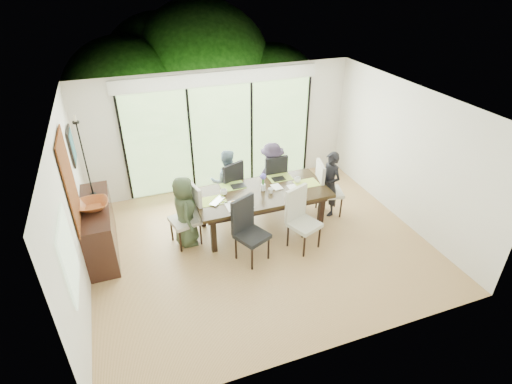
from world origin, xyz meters
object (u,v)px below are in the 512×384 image
object	(u,v)px
person_right_end	(330,184)
cup_c	(298,180)
chair_far_left	(227,185)
vase	(263,187)
chair_near_right	(305,220)
sideboard	(99,228)
chair_far_right	(271,177)
bowl	(93,205)
table_top	(262,193)
chair_left_end	(184,216)
chair_near_left	(252,232)
person_far_left	(227,181)
person_left_end	(185,211)
laptop	(220,202)
cup_a	(224,192)
person_far_right	(272,173)
cup_b	(271,191)
chair_right_end	(330,188)

from	to	relation	value
person_right_end	cup_c	bearing A→B (deg)	-112.54
chair_far_left	vase	bearing A→B (deg)	98.98
chair_far_left	chair_near_right	distance (m)	1.96
vase	sideboard	bearing A→B (deg)	175.60
chair_far_right	bowl	world-z (taller)	chair_far_right
chair_far_left	vase	world-z (taller)	chair_far_left
table_top	cup_c	size ratio (longest dim) A/B	19.35
chair_left_end	chair_near_left	bearing A→B (deg)	36.25
table_top	chair_near_left	bearing A→B (deg)	-119.89
chair_far_right	vase	bearing A→B (deg)	56.09
person_far_left	bowl	size ratio (longest dim) A/B	2.67
person_left_end	person_far_left	size ratio (longest dim) A/B	1.00
chair_near_left	table_top	bearing A→B (deg)	35.36
laptop	cup_a	bearing A→B (deg)	15.09
table_top	chair_left_end	bearing A→B (deg)	180.00
chair_far_right	person_far_right	size ratio (longest dim) A/B	0.85
chair_far_left	cup_b	distance (m)	1.15
cup_a	sideboard	size ratio (longest dim) A/B	0.08
chair_far_left	person_far_left	bearing A→B (deg)	66.98
chair_far_left	chair_far_right	bearing A→B (deg)	156.98
chair_near_left	person_far_left	distance (m)	1.70
chair_left_end	cup_c	distance (m)	2.32
chair_right_end	chair_far_left	distance (m)	2.13
chair_left_end	cup_c	world-z (taller)	chair_left_end
chair_right_end	person_far_left	bearing A→B (deg)	80.72
chair_far_left	person_far_right	world-z (taller)	person_far_right
chair_far_left	cup_b	bearing A→B (deg)	99.25
chair_left_end	chair_near_right	world-z (taller)	same
vase	sideboard	size ratio (longest dim) A/B	0.07
chair_far_right	cup_a	bearing A→B (deg)	27.34
cup_a	bowl	xyz separation A→B (m)	(-2.28, 0.03, 0.19)
chair_right_end	chair_far_right	distance (m)	1.27
chair_left_end	chair_near_right	size ratio (longest dim) A/B	1.00
table_top	cup_a	world-z (taller)	cup_a
chair_far_right	vase	xyz separation A→B (m)	(-0.50, -0.80, 0.28)
vase	person_far_left	bearing A→B (deg)	122.66
sideboard	chair_near_right	bearing A→B (deg)	-18.34
chair_far_right	cup_a	xyz separation A→B (m)	(-1.25, -0.70, 0.26)
person_far_right	bowl	xyz separation A→B (m)	(-3.53, -0.65, 0.35)
person_right_end	table_top	bearing A→B (deg)	-104.17
table_top	person_far_right	distance (m)	1.00
vase	cup_b	distance (m)	0.18
vase	cup_a	world-z (taller)	vase
cup_a	bowl	world-z (taller)	bowl
cup_a	chair_left_end	bearing A→B (deg)	-169.38
person_far_left	sideboard	bearing A→B (deg)	23.17
bowl	chair_far_right	bearing A→B (deg)	10.71
person_left_end	bowl	xyz separation A→B (m)	(-1.50, 0.18, 0.35)
chair_far_right	cup_a	size ratio (longest dim) A/B	8.87
chair_near_left	bowl	size ratio (longest dim) A/B	2.28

